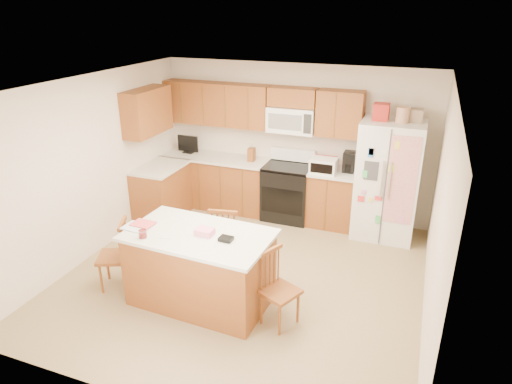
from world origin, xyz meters
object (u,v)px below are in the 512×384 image
at_px(island, 200,267).
at_px(windsor_chair_back, 226,240).
at_px(refrigerator, 388,179).
at_px(windsor_chair_left, 115,256).
at_px(windsor_chair_right, 278,290).
at_px(stove, 288,191).

xyz_separation_m(island, windsor_chair_back, (-0.00, 0.76, -0.02)).
height_order(refrigerator, island, refrigerator).
height_order(island, windsor_chair_left, island).
distance_m(windsor_chair_left, windsor_chair_right, 2.14).
xyz_separation_m(windsor_chair_back, windsor_chair_right, (1.00, -0.82, -0.02)).
height_order(stove, windsor_chair_back, stove).
xyz_separation_m(windsor_chair_left, windsor_chair_back, (1.14, 0.85, 0.02)).
xyz_separation_m(refrigerator, windsor_chair_right, (-0.86, -2.62, -0.50)).
xyz_separation_m(island, windsor_chair_left, (-1.14, -0.09, -0.03)).
bearing_deg(windsor_chair_back, stove, 81.27).
relative_size(refrigerator, windsor_chair_right, 2.29).
bearing_deg(stove, windsor_chair_left, -117.75).
bearing_deg(stove, refrigerator, -2.30).
relative_size(stove, windsor_chair_left, 1.25).
bearing_deg(stove, island, -96.14).
bearing_deg(stove, windsor_chair_right, -75.13).
relative_size(windsor_chair_left, windsor_chair_right, 1.02).
bearing_deg(refrigerator, windsor_chair_left, -138.55).
height_order(stove, windsor_chair_right, stove).
xyz_separation_m(stove, windsor_chair_right, (0.71, -2.68, -0.05)).
bearing_deg(refrigerator, stove, 177.70).
bearing_deg(windsor_chair_back, windsor_chair_left, -143.36).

